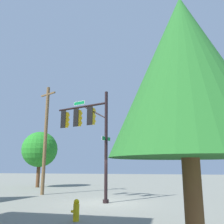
# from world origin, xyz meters

# --- Properties ---
(ground_plane) EXTENTS (120.00, 120.00, 0.00)m
(ground_plane) POSITION_xyz_m (0.00, 0.00, 0.00)
(ground_plane) COLOR gray
(signal_pole_assembly) EXTENTS (4.06, 1.92, 6.84)m
(signal_pole_assembly) POSITION_xyz_m (1.49, -0.53, 4.76)
(signal_pole_assembly) COLOR black
(signal_pole_assembly) RESTS_ON ground_plane
(utility_pole) EXTENTS (1.67, 0.89, 8.62)m
(utility_pole) POSITION_xyz_m (5.88, -3.19, 4.46)
(utility_pole) COLOR brown
(utility_pole) RESTS_ON ground_plane
(fire_hydrant) EXTENTS (0.33, 0.24, 0.83)m
(fire_hydrant) POSITION_xyz_m (-0.11, 5.06, 0.41)
(fire_hydrant) COLOR yellow
(fire_hydrant) RESTS_ON ground_plane
(tree_near) EXTENTS (3.63, 3.63, 6.32)m
(tree_near) POSITION_xyz_m (-4.27, 9.05, 4.28)
(tree_near) COLOR brown
(tree_near) RESTS_ON ground_plane
(tree_far) EXTENTS (3.78, 3.78, 5.83)m
(tree_far) POSITION_xyz_m (9.87, -9.47, 3.93)
(tree_far) COLOR #56351E
(tree_far) RESTS_ON ground_plane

